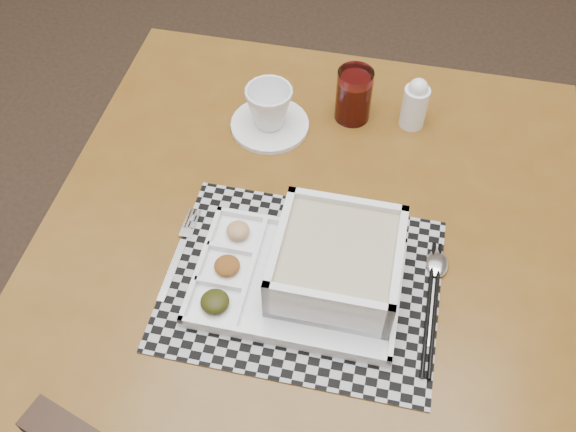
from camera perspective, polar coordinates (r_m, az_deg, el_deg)
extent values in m
plane|color=black|center=(1.76, -16.95, -13.96)|extent=(5.00, 5.00, 0.00)
cube|color=#593610|center=(1.11, 2.35, -1.06)|extent=(0.92, 0.92, 0.04)
cylinder|color=#593610|center=(1.70, -9.10, 5.21)|extent=(0.05, 0.05, 0.65)
cylinder|color=#593610|center=(1.66, 18.74, 0.63)|extent=(0.05, 0.05, 0.65)
cube|color=#593610|center=(1.41, 5.28, 10.12)|extent=(0.78, 0.04, 0.07)
cube|color=#593610|center=(1.25, -15.68, 0.52)|extent=(0.04, 0.78, 0.07)
cube|color=#593610|center=(1.18, 21.27, -5.77)|extent=(0.04, 0.78, 0.07)
cube|color=#9C9CA3|center=(1.02, 1.28, -6.00)|extent=(0.43, 0.34, 0.00)
cube|color=white|center=(1.01, 0.83, -5.99)|extent=(0.32, 0.23, 0.01)
cube|color=white|center=(1.06, 2.00, -0.92)|extent=(0.32, 0.01, 0.01)
cube|color=white|center=(0.95, -0.47, -10.94)|extent=(0.32, 0.01, 0.01)
cube|color=white|center=(1.03, -7.71, -4.05)|extent=(0.01, 0.22, 0.01)
cube|color=white|center=(1.00, 9.70, -7.17)|extent=(0.01, 0.22, 0.01)
cube|color=white|center=(1.01, -3.33, -4.89)|extent=(0.01, 0.20, 0.01)
cube|color=white|center=(1.00, -6.17, -6.03)|extent=(0.08, 0.01, 0.01)
cube|color=white|center=(1.04, -5.14, -2.92)|extent=(0.08, 0.01, 0.01)
ellipsoid|color=black|center=(0.98, -6.52, -7.57)|extent=(0.04, 0.04, 0.02)
ellipsoid|color=#52330D|center=(1.02, -5.44, -4.41)|extent=(0.04, 0.04, 0.02)
ellipsoid|color=olive|center=(1.05, -4.47, -1.29)|extent=(0.04, 0.04, 0.02)
cube|color=white|center=(1.01, 4.25, -5.14)|extent=(0.19, 0.19, 0.01)
cube|color=white|center=(1.03, 5.19, 0.04)|extent=(0.19, 0.02, 0.09)
cube|color=white|center=(0.93, 3.46, -8.44)|extent=(0.19, 0.02, 0.09)
cube|color=white|center=(0.99, -0.73, -3.09)|extent=(0.02, 0.19, 0.09)
cube|color=white|center=(0.98, 9.53, -4.85)|extent=(0.02, 0.19, 0.09)
cube|color=tan|center=(0.98, 4.36, -4.11)|extent=(0.17, 0.17, 0.07)
cube|color=silver|center=(1.05, -10.26, -4.71)|extent=(0.01, 0.12, 0.00)
cube|color=silver|center=(1.09, -9.02, -1.48)|extent=(0.02, 0.02, 0.00)
cube|color=silver|center=(1.10, -8.99, -0.18)|extent=(0.00, 0.04, 0.00)
cube|color=silver|center=(1.10, -8.69, -0.23)|extent=(0.00, 0.04, 0.00)
cube|color=silver|center=(1.10, -8.40, -0.28)|extent=(0.00, 0.04, 0.00)
cube|color=silver|center=(1.10, -8.10, -0.33)|extent=(0.00, 0.04, 0.00)
cube|color=silver|center=(1.01, 12.76, -8.31)|extent=(0.01, 0.12, 0.00)
ellipsoid|color=silver|center=(1.06, 13.13, -4.11)|extent=(0.04, 0.06, 0.01)
cylinder|color=black|center=(1.02, 12.39, -7.82)|extent=(0.01, 0.24, 0.01)
cylinder|color=black|center=(1.02, 12.94, -7.91)|extent=(0.01, 0.24, 0.01)
cylinder|color=white|center=(1.24, -1.63, 8.09)|extent=(0.15, 0.15, 0.01)
imported|color=white|center=(1.21, -1.68, 9.67)|extent=(0.11, 0.11, 0.08)
cylinder|color=white|center=(1.24, 5.87, 10.63)|extent=(0.07, 0.07, 0.11)
cylinder|color=#440605|center=(1.24, 5.83, 10.26)|extent=(0.06, 0.06, 0.09)
cylinder|color=white|center=(1.24, 11.16, 9.48)|extent=(0.05, 0.05, 0.08)
sphere|color=white|center=(1.21, 11.51, 11.11)|extent=(0.04, 0.04, 0.04)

